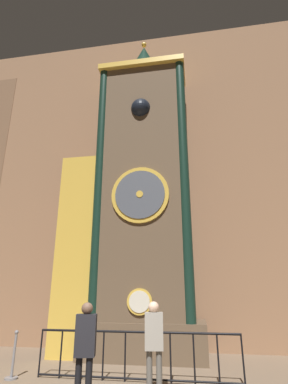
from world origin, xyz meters
TOP-DOWN VIEW (x-y plane):
  - cathedral_back_wall at (-0.09, 6.10)m, footprint 24.00×0.32m
  - clock_tower at (-0.31, 4.80)m, footprint 4.47×1.79m
  - railing_fence at (0.26, 2.59)m, footprint 4.45×0.05m
  - visitor_near at (-0.28, 0.87)m, footprint 0.38×0.29m
  - visitor_far at (0.78, 1.64)m, footprint 0.37×0.27m
  - stanchion_post at (-2.46, 2.36)m, footprint 0.28×0.28m

SIDE VIEW (x-z plane):
  - stanchion_post at x=-2.46m, z-range -0.18..0.80m
  - railing_fence at x=0.26m, z-range 0.05..1.03m
  - visitor_near at x=-0.28m, z-range 0.16..1.78m
  - visitor_far at x=0.78m, z-range 0.16..1.78m
  - clock_tower at x=-0.31m, z-range -0.97..10.21m
  - cathedral_back_wall at x=-0.09m, z-range -0.01..12.45m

